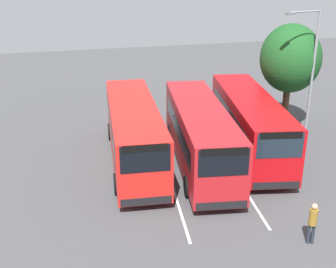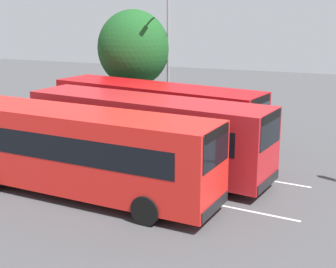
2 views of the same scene
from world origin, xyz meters
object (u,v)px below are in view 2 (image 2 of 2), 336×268
at_px(bus_center_left, 147,132).
at_px(street_lamp, 167,51).
at_px(bus_center_right, 156,115).
at_px(depot_tree, 133,49).
at_px(bus_far_left, 80,150).

relative_size(bus_center_left, street_lamp, 1.42).
bearing_deg(bus_center_left, bus_center_right, 115.23).
height_order(bus_center_right, depot_tree, depot_tree).
bearing_deg(bus_center_left, bus_far_left, -101.23).
bearing_deg(bus_center_right, bus_far_left, -81.02).
xyz_separation_m(bus_center_left, street_lamp, (-2.07, 7.71, 2.72)).
bearing_deg(bus_far_left, street_lamp, 100.05).
bearing_deg(bus_center_left, depot_tree, 127.85).
relative_size(bus_center_right, depot_tree, 1.64).
distance_m(bus_far_left, bus_center_right, 6.73).
xyz_separation_m(street_lamp, depot_tree, (-2.05, -0.16, 0.08)).
bearing_deg(bus_far_left, bus_center_right, 93.37).
height_order(street_lamp, depot_tree, street_lamp).
relative_size(bus_far_left, street_lamp, 1.42).
height_order(bus_center_left, depot_tree, depot_tree).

